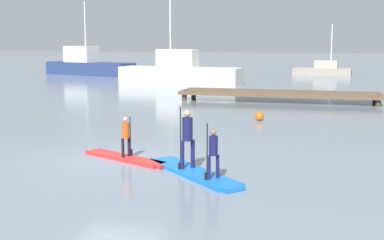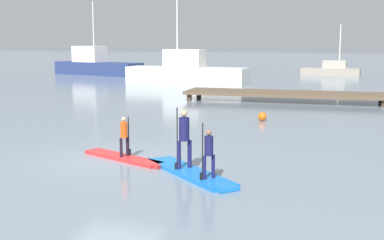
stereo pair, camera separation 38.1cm
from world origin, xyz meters
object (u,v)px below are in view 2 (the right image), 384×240
Objects in this scene: paddler_adult at (184,135)px; fishing_boat_white_large at (186,72)px; paddleboard_far at (191,173)px; paddler_child_front at (208,151)px; motor_boat_small_navy at (96,65)px; mooring_buoy_mid at (262,116)px; paddleboard_near at (125,158)px; trawler_grey_distant at (331,70)px; paddler_child_solo at (124,134)px.

paddler_adult is 27.43m from fishing_boat_white_large.
paddler_child_front reaches higher than paddleboard_far.
motor_boat_small_navy is 26.00× the size of mooring_buoy_mid.
paddleboard_far is 0.98m from paddler_adult.
paddleboard_near is 2.42m from paddler_adult.
paddler_adult reaches higher than mooring_buoy_mid.
fishing_boat_white_large is at bearing 107.81° from paddler_child_front.
paddler_adult is 9.33m from mooring_buoy_mid.
paddler_child_front is at bearing -72.19° from fishing_boat_white_large.
mooring_buoy_mid is at bearing -63.51° from fishing_boat_white_large.
fishing_boat_white_large reaches higher than paddleboard_far.
paddler_child_front is 0.25× the size of trawler_grey_distant.
paddler_adult is 1.24m from paddler_child_front.
paddler_child_front is 3.69× the size of mooring_buoy_mid.
paddler_adult is (2.06, -0.88, 0.93)m from paddleboard_near.
trawler_grey_distant is (2.60, 39.35, -0.47)m from paddler_adult.
trawler_grey_distant is 30.15m from mooring_buoy_mid.
fishing_boat_white_large is 26.05× the size of mooring_buoy_mid.
paddler_child_solo is at bearing -107.78° from mooring_buoy_mid.
motor_boat_small_navy reaches higher than fishing_boat_white_large.
motor_boat_small_navy is 22.46m from trawler_grey_distant.
mooring_buoy_mid is at bearing -51.17° from motor_boat_small_navy.
paddler_adult is at bearing -73.38° from fishing_boat_white_large.
paddleboard_near is 0.31× the size of fishing_boat_white_large.
fishing_boat_white_large is 19.02m from mooring_buoy_mid.
fishing_boat_white_large reaches higher than trawler_grey_distant.
mooring_buoy_mid is at bearing -93.74° from trawler_grey_distant.
paddler_adult reaches higher than paddleboard_far.
paddleboard_far is 8.28× the size of mooring_buoy_mid.
paddler_adult is at bearing -60.49° from motor_boat_small_navy.
paddler_child_solo is 3.41m from paddler_child_front.
fishing_boat_white_large reaches higher than paddler_child_solo.
paddler_child_solo is 0.12× the size of motor_boat_small_navy.
paddleboard_far is 2.24× the size of paddler_child_front.
motor_boat_small_navy is 1.74× the size of trawler_grey_distant.
trawler_grey_distant is at bearing 51.37° from fishing_boat_white_large.
paddler_adult is 0.17× the size of fishing_boat_white_large.
paddleboard_near is 7.97× the size of mooring_buoy_mid.
fishing_boat_white_large is 16.74m from trawler_grey_distant.
paddler_child_solo reaches higher than mooring_buoy_mid.
motor_boat_small_navy reaches higher than paddler_child_front.
fishing_boat_white_large is at bearing 116.49° from mooring_buoy_mid.
paddler_adult is 0.17× the size of motor_boat_small_navy.
fishing_boat_white_large is (-8.09, 26.51, 0.85)m from paddleboard_far.
paddler_child_solo is (0.00, 0.01, 0.69)m from paddleboard_near.
paddleboard_far is 39.66m from trawler_grey_distant.
paddler_child_front is (0.63, -0.63, 0.73)m from paddleboard_far.
paddleboard_near is at bearing -77.16° from fishing_boat_white_large.
fishing_boat_white_large is 13.65m from motor_boat_small_navy.
motor_boat_small_navy reaches higher than trawler_grey_distant.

